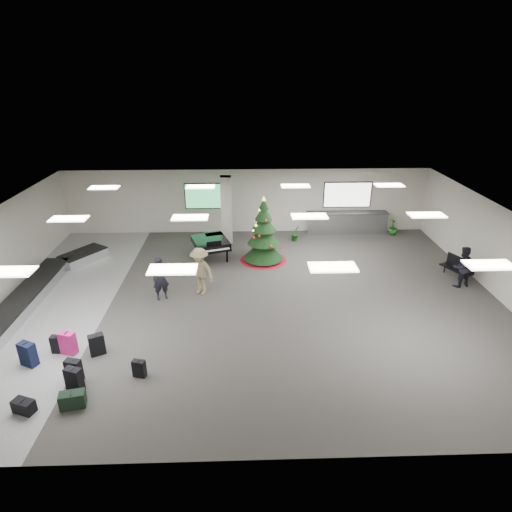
{
  "coord_description": "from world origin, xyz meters",
  "views": [
    {
      "loc": [
        -0.24,
        -13.61,
        7.73
      ],
      "look_at": [
        0.24,
        1.0,
        1.26
      ],
      "focal_mm": 30.0,
      "sensor_mm": 36.0,
      "label": 1
    }
  ],
  "objects_px": {
    "service_counter": "(346,222)",
    "grand_piano": "(211,243)",
    "christmas_tree": "(264,239)",
    "potted_plant_right": "(393,227)",
    "traveler_a": "(161,279)",
    "traveler_bench": "(462,267)",
    "potted_plant_left": "(295,233)",
    "pink_suitcase": "(68,343)",
    "traveler_b": "(200,271)",
    "baggage_carousel": "(30,298)",
    "bench": "(459,267)"
  },
  "relations": [
    {
      "from": "service_counter",
      "to": "grand_piano",
      "type": "height_order",
      "value": "service_counter"
    },
    {
      "from": "christmas_tree",
      "to": "potted_plant_right",
      "type": "xyz_separation_m",
      "value": [
        6.66,
        2.92,
        -0.59
      ]
    },
    {
      "from": "traveler_a",
      "to": "traveler_bench",
      "type": "relative_size",
      "value": 0.99
    },
    {
      "from": "service_counter",
      "to": "christmas_tree",
      "type": "xyz_separation_m",
      "value": [
        -4.36,
        -3.26,
        0.44
      ]
    },
    {
      "from": "potted_plant_left",
      "to": "service_counter",
      "type": "bearing_deg",
      "value": 20.42
    },
    {
      "from": "service_counter",
      "to": "traveler_a",
      "type": "xyz_separation_m",
      "value": [
        -8.2,
        -6.53,
        0.26
      ]
    },
    {
      "from": "pink_suitcase",
      "to": "traveler_b",
      "type": "xyz_separation_m",
      "value": [
        3.56,
        3.56,
        0.55
      ]
    },
    {
      "from": "pink_suitcase",
      "to": "traveler_b",
      "type": "height_order",
      "value": "traveler_b"
    },
    {
      "from": "grand_piano",
      "to": "traveler_b",
      "type": "bearing_deg",
      "value": -111.4
    },
    {
      "from": "christmas_tree",
      "to": "traveler_a",
      "type": "height_order",
      "value": "christmas_tree"
    },
    {
      "from": "traveler_b",
      "to": "potted_plant_right",
      "type": "bearing_deg",
      "value": 62.47
    },
    {
      "from": "potted_plant_left",
      "to": "traveler_a",
      "type": "bearing_deg",
      "value": -134.83
    },
    {
      "from": "pink_suitcase",
      "to": "traveler_bench",
      "type": "xyz_separation_m",
      "value": [
        13.42,
        3.81,
        0.46
      ]
    },
    {
      "from": "baggage_carousel",
      "to": "pink_suitcase",
      "type": "xyz_separation_m",
      "value": [
        2.45,
        -2.99,
        0.14
      ]
    },
    {
      "from": "service_counter",
      "to": "bench",
      "type": "xyz_separation_m",
      "value": [
        3.31,
        -5.2,
        -0.08
      ]
    },
    {
      "from": "baggage_carousel",
      "to": "grand_piano",
      "type": "bearing_deg",
      "value": 31.0
    },
    {
      "from": "baggage_carousel",
      "to": "pink_suitcase",
      "type": "bearing_deg",
      "value": -50.65
    },
    {
      "from": "traveler_bench",
      "to": "potted_plant_right",
      "type": "bearing_deg",
      "value": -97.37
    },
    {
      "from": "grand_piano",
      "to": "potted_plant_right",
      "type": "distance_m",
      "value": 9.33
    },
    {
      "from": "christmas_tree",
      "to": "traveler_bench",
      "type": "distance_m",
      "value": 7.86
    },
    {
      "from": "bench",
      "to": "traveler_a",
      "type": "height_order",
      "value": "traveler_a"
    },
    {
      "from": "christmas_tree",
      "to": "traveler_a",
      "type": "xyz_separation_m",
      "value": [
        -3.84,
        -3.28,
        -0.18
      ]
    },
    {
      "from": "service_counter",
      "to": "traveler_b",
      "type": "xyz_separation_m",
      "value": [
        -6.83,
        -6.16,
        0.36
      ]
    },
    {
      "from": "bench",
      "to": "christmas_tree",
      "type": "bearing_deg",
      "value": 142.18
    },
    {
      "from": "traveler_b",
      "to": "traveler_a",
      "type": "bearing_deg",
      "value": -134.82
    },
    {
      "from": "grand_piano",
      "to": "potted_plant_right",
      "type": "relative_size",
      "value": 2.7
    },
    {
      "from": "baggage_carousel",
      "to": "traveler_b",
      "type": "distance_m",
      "value": 6.08
    },
    {
      "from": "pink_suitcase",
      "to": "christmas_tree",
      "type": "xyz_separation_m",
      "value": [
        6.03,
        6.46,
        0.64
      ]
    },
    {
      "from": "pink_suitcase",
      "to": "potted_plant_right",
      "type": "height_order",
      "value": "potted_plant_right"
    },
    {
      "from": "potted_plant_left",
      "to": "potted_plant_right",
      "type": "bearing_deg",
      "value": 7.61
    },
    {
      "from": "potted_plant_left",
      "to": "bench",
      "type": "bearing_deg",
      "value": -34.85
    },
    {
      "from": "pink_suitcase",
      "to": "potted_plant_right",
      "type": "xyz_separation_m",
      "value": [
        12.69,
        9.38,
        0.05
      ]
    },
    {
      "from": "bench",
      "to": "traveler_b",
      "type": "bearing_deg",
      "value": 161.8
    },
    {
      "from": "bench",
      "to": "traveler_b",
      "type": "distance_m",
      "value": 10.2
    },
    {
      "from": "traveler_bench",
      "to": "potted_plant_right",
      "type": "distance_m",
      "value": 5.63
    },
    {
      "from": "baggage_carousel",
      "to": "christmas_tree",
      "type": "height_order",
      "value": "christmas_tree"
    },
    {
      "from": "christmas_tree",
      "to": "baggage_carousel",
      "type": "bearing_deg",
      "value": -157.7
    },
    {
      "from": "traveler_b",
      "to": "bench",
      "type": "bearing_deg",
      "value": 35.34
    },
    {
      "from": "pink_suitcase",
      "to": "traveler_bench",
      "type": "relative_size",
      "value": 0.45
    },
    {
      "from": "baggage_carousel",
      "to": "grand_piano",
      "type": "xyz_separation_m",
      "value": [
        6.2,
        3.72,
        0.53
      ]
    },
    {
      "from": "traveler_b",
      "to": "traveler_bench",
      "type": "height_order",
      "value": "traveler_b"
    },
    {
      "from": "grand_piano",
      "to": "traveler_a",
      "type": "height_order",
      "value": "traveler_a"
    },
    {
      "from": "traveler_a",
      "to": "christmas_tree",
      "type": "bearing_deg",
      "value": 18.85
    },
    {
      "from": "grand_piano",
      "to": "service_counter",
      "type": "bearing_deg",
      "value": 6.35
    },
    {
      "from": "christmas_tree",
      "to": "traveler_b",
      "type": "height_order",
      "value": "christmas_tree"
    },
    {
      "from": "traveler_bench",
      "to": "potted_plant_right",
      "type": "height_order",
      "value": "traveler_bench"
    },
    {
      "from": "christmas_tree",
      "to": "grand_piano",
      "type": "distance_m",
      "value": 2.31
    },
    {
      "from": "potted_plant_right",
      "to": "baggage_carousel",
      "type": "bearing_deg",
      "value": -157.1
    },
    {
      "from": "baggage_carousel",
      "to": "grand_piano",
      "type": "distance_m",
      "value": 7.25
    },
    {
      "from": "christmas_tree",
      "to": "traveler_bench",
      "type": "xyz_separation_m",
      "value": [
        7.39,
        -2.65,
        -0.18
      ]
    }
  ]
}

